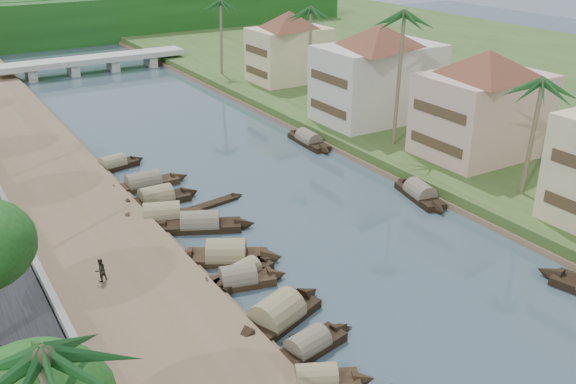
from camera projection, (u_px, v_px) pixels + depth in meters
ground at (417, 291)px, 40.45m from camera, size 220.00×220.00×0.00m
left_bank at (77, 225)px, 48.30m from camera, size 10.00×180.00×0.80m
right_bank at (425, 143)px, 64.98m from camera, size 16.00×180.00×1.20m
retaining_wall at (16, 226)px, 45.92m from camera, size 0.40×180.00×1.10m
treeline at (48, 22)px, 117.20m from camera, size 120.00×14.00×8.00m
bridge at (92, 61)px, 96.17m from camera, size 28.00×4.00×2.40m
building_mid at (484, 102)px, 58.56m from camera, size 14.11×14.11×9.70m
building_far at (379, 72)px, 68.95m from camera, size 15.59×15.59×10.20m
building_distant at (289, 46)px, 85.29m from camera, size 12.62×12.62×9.20m
sampan_3 at (308, 347)px, 34.59m from camera, size 6.82×2.71×1.86m
sampan_4 at (316, 381)px, 32.05m from camera, size 6.09×3.89×1.81m
sampan_5 at (277, 317)px, 37.15m from camera, size 8.40×4.82×2.58m
sampan_6 at (238, 280)px, 40.94m from camera, size 6.79×3.06×2.01m
sampan_7 at (243, 274)px, 41.65m from camera, size 6.40×3.16×1.75m
sampan_8 at (227, 256)px, 43.80m from camera, size 7.70×5.70×2.41m
sampan_9 at (200, 225)px, 48.26m from camera, size 8.30×5.21×2.15m
sampan_10 at (162, 216)px, 49.56m from camera, size 8.33×4.49×2.27m
sampan_11 at (156, 199)px, 52.60m from camera, size 7.67×1.98×2.20m
sampan_12 at (144, 184)px, 55.64m from camera, size 8.53×1.78×2.05m
sampan_13 at (113, 165)px, 59.78m from camera, size 6.78×2.59×1.87m
sampan_15 at (420, 194)px, 53.56m from camera, size 3.13×7.97×2.11m
sampan_16 at (309, 140)px, 66.33m from camera, size 1.98×8.41×2.06m
canoe_1 at (318, 335)px, 36.09m from camera, size 4.43×1.52×0.71m
canoe_2 at (213, 204)px, 52.48m from camera, size 6.16×1.89×0.89m
palm_1 at (539, 84)px, 48.36m from camera, size 3.20×3.20×10.67m
palm_2 at (402, 17)px, 58.18m from camera, size 3.20×3.20×14.05m
palm_3 at (310, 11)px, 72.43m from camera, size 3.20×3.20×12.48m
palm_4 at (53, 357)px, 18.10m from camera, size 3.20×3.20×10.70m
palm_7 at (219, 3)px, 87.14m from camera, size 3.20×3.20×11.42m
tree_6 at (405, 67)px, 72.54m from camera, size 4.63×4.63×6.88m
person_far at (100, 270)px, 39.80m from camera, size 0.90×0.80×1.53m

